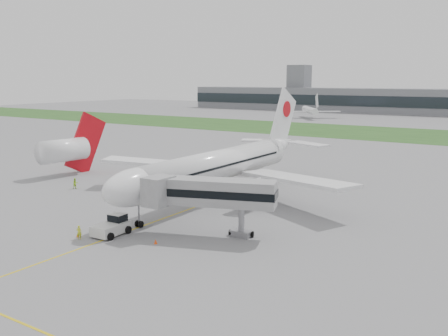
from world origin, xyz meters
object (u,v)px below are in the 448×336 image
Objects in this scene: jet_bridge at (207,193)px; neighbor_aircraft at (66,149)px; ground_crew_near at (79,232)px; pushback_tug at (113,226)px; airliner at (221,164)px.

neighbor_aircraft reaches higher than jet_bridge.
jet_bridge is at bearing -175.72° from ground_crew_near.
pushback_tug is 0.30× the size of neighbor_aircraft.
pushback_tug is 43.65m from neighbor_aircraft.
pushback_tug is 2.79× the size of ground_crew_near.
airliner is 30.73× the size of ground_crew_near.
jet_bridge is 16.48m from ground_crew_near.
ground_crew_near is (-12.43, -9.77, -4.65)m from jet_bridge.
airliner is 24.41m from pushback_tug.
jet_bridge is (9.67, -17.89, -0.13)m from airliner.
airliner reaches higher than ground_crew_near.
jet_bridge is (10.38, 6.09, 4.40)m from pushback_tug.
pushback_tug is 0.31× the size of jet_bridge.
pushback_tug is at bearing -168.80° from jet_bridge.
airliner is at bearing 86.11° from pushback_tug.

